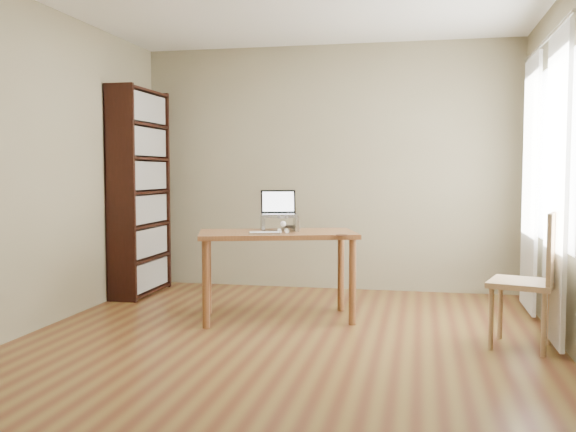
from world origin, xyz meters
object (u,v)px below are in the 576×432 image
Objects in this scene: laptop at (281,209)px; cat at (283,223)px; bookshelf at (140,192)px; chair at (533,275)px; desk at (277,244)px; keyboard at (264,233)px.

laptop is 0.72× the size of cat.
bookshelf is 3.89m from chair.
desk is 2.05m from chair.
bookshelf is 1.45× the size of desk.
desk is 4.10× the size of laptop.
cat is 2.07m from chair.
keyboard is 0.35m from cat.
bookshelf is 5.93× the size of laptop.
laptop is at bearing -23.03° from bookshelf.
chair reaches higher than desk.
desk is at bearing -107.07° from laptop.
cat is at bearing -54.73° from laptop.
desk is 0.26m from keyboard.
desk is at bearing 55.75° from keyboard.
desk is 1.48× the size of chair.
bookshelf is at bearing 127.17° from keyboard.
keyboard is at bearing -122.19° from desk.
chair is at bearing -27.34° from keyboard.
keyboard is 2.08m from chair.
keyboard is (-0.06, -0.22, 0.11)m from desk.
laptop is (1.63, -0.69, -0.11)m from bookshelf.
bookshelf is 1.82m from cat.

